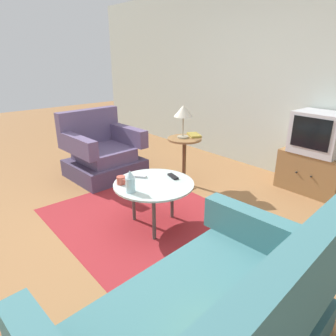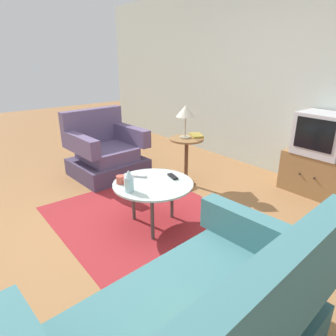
{
  "view_description": "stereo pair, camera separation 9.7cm",
  "coord_description": "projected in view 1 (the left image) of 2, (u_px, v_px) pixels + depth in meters",
  "views": [
    {
      "loc": [
        2.25,
        -1.49,
        1.66
      ],
      "look_at": [
        0.03,
        0.41,
        0.55
      ],
      "focal_mm": 32.0,
      "sensor_mm": 36.0,
      "label": 1
    },
    {
      "loc": [
        2.31,
        -1.42,
        1.66
      ],
      "look_at": [
        0.03,
        0.41,
        0.55
      ],
      "focal_mm": 32.0,
      "sensor_mm": 36.0,
      "label": 2
    }
  ],
  "objects": [
    {
      "name": "book",
      "position": [
        194.0,
        135.0,
        3.98
      ],
      "size": [
        0.27,
        0.23,
        0.03
      ],
      "rotation": [
        0.0,
        0.0,
        -0.49
      ],
      "color": "olive",
      "rests_on": "side_table"
    },
    {
      "name": "tv_stand",
      "position": [
        311.0,
        172.0,
        3.82
      ],
      "size": [
        0.77,
        0.43,
        0.52
      ],
      "color": "olive",
      "rests_on": "ground"
    },
    {
      "name": "side_table",
      "position": [
        184.0,
        152.0,
        3.95
      ],
      "size": [
        0.44,
        0.44,
        0.65
      ],
      "color": "olive",
      "rests_on": "ground"
    },
    {
      "name": "ground_plane",
      "position": [
        137.0,
        226.0,
        3.1
      ],
      "size": [
        16.0,
        16.0,
        0.0
      ],
      "primitive_type": "plane",
      "color": "olive"
    },
    {
      "name": "coffee_table",
      "position": [
        154.0,
        187.0,
        2.96
      ],
      "size": [
        0.8,
        0.8,
        0.48
      ],
      "color": "#B2C6C1",
      "rests_on": "ground"
    },
    {
      "name": "armchair",
      "position": [
        102.0,
        154.0,
        4.33
      ],
      "size": [
        0.92,
        0.98,
        0.92
      ],
      "rotation": [
        0.0,
        0.0,
        -1.52
      ],
      "color": "#4B3E5C",
      "rests_on": "ground"
    },
    {
      "name": "back_wall",
      "position": [
        282.0,
        79.0,
        4.14
      ],
      "size": [
        9.0,
        0.12,
        2.7
      ],
      "primitive_type": "cube",
      "color": "#B2BCB2",
      "rests_on": "ground"
    },
    {
      "name": "television",
      "position": [
        319.0,
        133.0,
        3.63
      ],
      "size": [
        0.56,
        0.44,
        0.51
      ],
      "color": "#B7B7BC",
      "rests_on": "tv_stand"
    },
    {
      "name": "vase",
      "position": [
        130.0,
        182.0,
        2.72
      ],
      "size": [
        0.09,
        0.09,
        0.21
      ],
      "color": "silver",
      "rests_on": "coffee_table"
    },
    {
      "name": "table_lamp",
      "position": [
        183.0,
        112.0,
        3.78
      ],
      "size": [
        0.24,
        0.24,
        0.42
      ],
      "color": "#9E937A",
      "rests_on": "side_table"
    },
    {
      "name": "tv_remote_silver",
      "position": [
        139.0,
        176.0,
        3.09
      ],
      "size": [
        0.15,
        0.13,
        0.02
      ],
      "rotation": [
        0.0,
        0.0,
        0.65
      ],
      "color": "#B2B2B7",
      "rests_on": "coffee_table"
    },
    {
      "name": "area_rug",
      "position": [
        155.0,
        225.0,
        3.12
      ],
      "size": [
        2.3,
        1.71,
        0.0
      ],
      "primitive_type": "cube",
      "color": "maroon",
      "rests_on": "ground"
    },
    {
      "name": "mug",
      "position": [
        121.0,
        180.0,
        2.91
      ],
      "size": [
        0.13,
        0.09,
        0.08
      ],
      "color": "#B74C3D",
      "rests_on": "coffee_table"
    },
    {
      "name": "couch",
      "position": [
        206.0,
        331.0,
        1.57
      ],
      "size": [
        1.09,
        1.66,
        0.94
      ],
      "rotation": [
        0.0,
        0.0,
        1.65
      ],
      "color": "#325C60",
      "rests_on": "ground"
    },
    {
      "name": "tv_remote_dark",
      "position": [
        173.0,
        176.0,
        3.08
      ],
      "size": [
        0.16,
        0.09,
        0.02
      ],
      "rotation": [
        0.0,
        0.0,
        2.91
      ],
      "color": "black",
      "rests_on": "coffee_table"
    }
  ]
}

